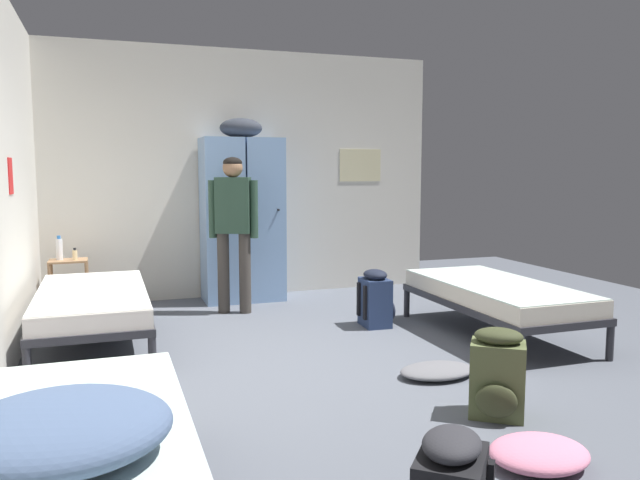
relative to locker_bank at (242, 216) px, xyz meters
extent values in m
plane|color=#565B66|center=(0.11, -2.70, -0.97)|extent=(9.52, 9.52, 0.00)
cube|color=beige|center=(0.11, 0.31, 0.47)|extent=(4.65, 0.06, 2.88)
cube|color=beige|center=(1.57, 0.28, 0.58)|extent=(0.55, 0.01, 0.40)
cube|color=red|center=(-2.15, -1.65, 0.48)|extent=(0.01, 0.20, 0.28)
cube|color=#7A9ECC|center=(-0.23, 0.00, -0.04)|extent=(0.44, 0.52, 1.85)
cylinder|color=black|center=(-0.11, -0.27, 0.08)|extent=(0.02, 0.03, 0.02)
cube|color=#7A9ECC|center=(0.23, 0.00, -0.04)|extent=(0.44, 0.52, 1.85)
cylinder|color=black|center=(0.35, -0.27, 0.08)|extent=(0.02, 0.03, 0.02)
ellipsoid|color=#333842|center=(0.00, 0.00, 0.99)|extent=(0.48, 0.36, 0.22)
cylinder|color=#99704C|center=(-2.03, -0.24, -0.69)|extent=(0.03, 0.03, 0.55)
cylinder|color=#99704C|center=(-1.68, -0.24, -0.69)|extent=(0.03, 0.03, 0.55)
cylinder|color=#99704C|center=(-2.03, 0.03, -0.69)|extent=(0.03, 0.03, 0.55)
cylinder|color=#99704C|center=(-1.68, 0.03, -0.69)|extent=(0.03, 0.03, 0.55)
cube|color=#99704C|center=(-1.86, -0.11, -0.78)|extent=(0.38, 0.30, 0.02)
cube|color=#99704C|center=(-1.86, -0.11, -0.41)|extent=(0.38, 0.30, 0.02)
cylinder|color=#28282D|center=(-2.03, -2.37, -0.83)|extent=(0.06, 0.06, 0.28)
cylinder|color=#28282D|center=(-1.19, -2.37, -0.83)|extent=(0.06, 0.06, 0.28)
cylinder|color=#28282D|center=(-2.03, -0.53, -0.83)|extent=(0.06, 0.06, 0.28)
cylinder|color=#28282D|center=(-1.19, -0.53, -0.83)|extent=(0.06, 0.06, 0.28)
cube|color=#28282D|center=(-1.61, -1.45, -0.66)|extent=(0.90, 1.90, 0.06)
cube|color=silver|center=(-1.61, -1.45, -0.56)|extent=(0.87, 1.84, 0.14)
cube|color=white|center=(-1.61, -1.45, -0.48)|extent=(0.86, 1.82, 0.01)
cylinder|color=#28282D|center=(2.24, -1.37, -0.83)|extent=(0.06, 0.06, 0.28)
cylinder|color=#28282D|center=(1.40, -1.37, -0.83)|extent=(0.06, 0.06, 0.28)
cylinder|color=#28282D|center=(2.24, -3.21, -0.83)|extent=(0.06, 0.06, 0.28)
cylinder|color=#28282D|center=(1.40, -3.21, -0.83)|extent=(0.06, 0.06, 0.28)
cube|color=#28282D|center=(1.82, -2.29, -0.66)|extent=(0.90, 1.90, 0.06)
cube|color=beige|center=(1.82, -2.29, -0.56)|extent=(0.87, 1.84, 0.14)
cube|color=silver|center=(1.82, -2.29, -0.48)|extent=(0.86, 1.82, 0.01)
cylinder|color=#28282D|center=(-2.03, -3.50, -0.83)|extent=(0.06, 0.06, 0.28)
cylinder|color=#28282D|center=(-1.19, -3.50, -0.83)|extent=(0.06, 0.06, 0.28)
cube|color=#28282D|center=(-1.61, -4.42, -0.66)|extent=(0.90, 1.90, 0.06)
cube|color=silver|center=(-1.61, -4.42, -0.56)|extent=(0.87, 1.84, 0.14)
cube|color=silver|center=(-1.61, -4.42, -0.48)|extent=(0.86, 1.82, 0.01)
ellipsoid|color=slate|center=(-1.65, -4.70, -0.37)|extent=(0.76, 0.69, 0.22)
cylinder|color=#3D3833|center=(-0.12, -0.65, -0.55)|extent=(0.12, 0.12, 0.84)
cylinder|color=#3D3833|center=(-0.33, -0.57, -0.55)|extent=(0.12, 0.12, 0.84)
cube|color=#284233|center=(-0.22, -0.61, 0.16)|extent=(0.40, 0.32, 0.58)
cylinder|color=#284233|center=(-0.02, -0.69, 0.12)|extent=(0.08, 0.08, 0.60)
cylinder|color=#284233|center=(-0.43, -0.53, 0.12)|extent=(0.08, 0.08, 0.60)
sphere|color=#936B4C|center=(-0.22, -0.61, 0.55)|extent=(0.21, 0.21, 0.21)
ellipsoid|color=black|center=(-0.22, -0.61, 0.60)|extent=(0.20, 0.20, 0.11)
cylinder|color=white|center=(-1.94, -0.09, -0.29)|extent=(0.07, 0.07, 0.22)
cylinder|color=#2666B2|center=(-1.94, -0.09, -0.16)|extent=(0.04, 0.04, 0.03)
cylinder|color=beige|center=(-1.79, -0.15, -0.35)|extent=(0.05, 0.05, 0.10)
cylinder|color=black|center=(-1.79, -0.15, -0.29)|extent=(0.03, 0.03, 0.02)
cube|color=#566038|center=(0.74, -3.86, -0.74)|extent=(0.40, 0.38, 0.46)
ellipsoid|color=#383D23|center=(0.65, -3.98, -0.82)|extent=(0.24, 0.21, 0.20)
ellipsoid|color=#383D23|center=(0.74, -3.86, -0.47)|extent=(0.36, 0.34, 0.10)
cube|color=black|center=(0.75, -3.70, -0.72)|extent=(0.05, 0.05, 0.32)
cube|color=black|center=(0.89, -3.80, -0.72)|extent=(0.05, 0.05, 0.32)
ellipsoid|color=#2D2D33|center=(-0.31, -5.06, -0.47)|extent=(0.35, 0.36, 0.10)
cube|color=navy|center=(0.94, -1.61, -0.74)|extent=(0.26, 0.33, 0.46)
ellipsoid|color=black|center=(1.09, -1.62, -0.82)|extent=(0.09, 0.24, 0.20)
ellipsoid|color=black|center=(0.94, -1.61, -0.47)|extent=(0.23, 0.30, 0.10)
cube|color=black|center=(0.80, -1.69, -0.72)|extent=(0.03, 0.05, 0.32)
cube|color=black|center=(0.81, -1.51, -0.72)|extent=(0.03, 0.05, 0.32)
ellipsoid|color=slate|center=(0.76, -3.11, -0.92)|extent=(0.57, 0.37, 0.09)
ellipsoid|color=pink|center=(0.57, -4.48, -0.91)|extent=(0.52, 0.44, 0.13)
camera|label=1|loc=(-1.48, -6.96, 0.53)|focal=34.86mm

